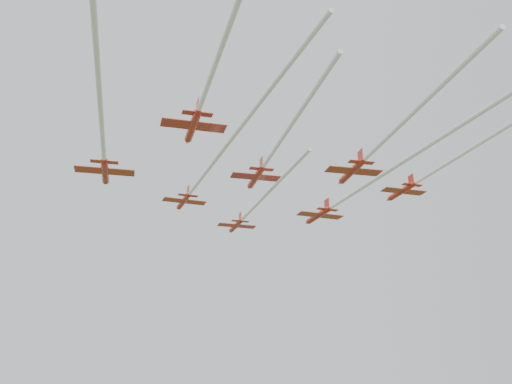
{
  "coord_description": "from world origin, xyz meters",
  "views": [
    {
      "loc": [
        8.04,
        -92.96,
        19.37
      ],
      "look_at": [
        4.31,
        3.5,
        53.31
      ],
      "focal_mm": 40.0,
      "sensor_mm": 36.0,
      "label": 1
    }
  ],
  "objects_px": {
    "jet_row3_left": "(103,142)",
    "jet_row4_left": "(204,97)",
    "jet_row2_right": "(364,187)",
    "jet_row4_right": "(375,149)",
    "jet_row2_left": "(210,167)",
    "jet_row3_mid": "(270,157)",
    "jet_lead": "(250,211)",
    "jet_row3_right": "(466,152)"
  },
  "relations": [
    {
      "from": "jet_row2_left",
      "to": "jet_row4_left",
      "type": "height_order",
      "value": "jet_row4_left"
    },
    {
      "from": "jet_row3_mid",
      "to": "jet_row2_right",
      "type": "bearing_deg",
      "value": 15.6
    },
    {
      "from": "jet_row2_right",
      "to": "jet_row4_right",
      "type": "distance_m",
      "value": 16.45
    },
    {
      "from": "jet_row3_right",
      "to": "jet_row2_right",
      "type": "bearing_deg",
      "value": 120.52
    },
    {
      "from": "jet_row2_right",
      "to": "jet_row4_right",
      "type": "relative_size",
      "value": 1.45
    },
    {
      "from": "jet_row4_left",
      "to": "jet_row2_left",
      "type": "bearing_deg",
      "value": 76.4
    },
    {
      "from": "jet_lead",
      "to": "jet_row2_left",
      "type": "bearing_deg",
      "value": -122.86
    },
    {
      "from": "jet_row3_mid",
      "to": "jet_row4_right",
      "type": "bearing_deg",
      "value": -40.4
    },
    {
      "from": "jet_row2_left",
      "to": "jet_row4_left",
      "type": "bearing_deg",
      "value": -108.79
    },
    {
      "from": "jet_row3_left",
      "to": "jet_row4_left",
      "type": "bearing_deg",
      "value": -43.69
    },
    {
      "from": "jet_row2_right",
      "to": "jet_row4_left",
      "type": "bearing_deg",
      "value": -153.72
    },
    {
      "from": "jet_row4_left",
      "to": "jet_row4_right",
      "type": "height_order",
      "value": "jet_row4_left"
    },
    {
      "from": "jet_lead",
      "to": "jet_row4_left",
      "type": "distance_m",
      "value": 38.23
    },
    {
      "from": "jet_row2_left",
      "to": "jet_row3_mid",
      "type": "bearing_deg",
      "value": -20.7
    },
    {
      "from": "jet_row2_left",
      "to": "jet_row4_left",
      "type": "relative_size",
      "value": 1.37
    },
    {
      "from": "jet_lead",
      "to": "jet_row4_right",
      "type": "relative_size",
      "value": 1.02
    },
    {
      "from": "jet_row2_left",
      "to": "jet_row4_left",
      "type": "xyz_separation_m",
      "value": [
        1.02,
        -16.93,
        2.82
      ]
    },
    {
      "from": "jet_row2_left",
      "to": "jet_row3_left",
      "type": "height_order",
      "value": "jet_row3_left"
    },
    {
      "from": "jet_lead",
      "to": "jet_row4_right",
      "type": "xyz_separation_m",
      "value": [
        19.05,
        -27.61,
        0.3
      ]
    },
    {
      "from": "jet_row2_right",
      "to": "jet_row3_left",
      "type": "bearing_deg",
      "value": -176.91
    },
    {
      "from": "jet_row3_right",
      "to": "jet_row4_right",
      "type": "bearing_deg",
      "value": 179.64
    },
    {
      "from": "jet_lead",
      "to": "jet_row3_left",
      "type": "distance_m",
      "value": 35.3
    },
    {
      "from": "jet_row4_left",
      "to": "jet_row3_left",
      "type": "bearing_deg",
      "value": 134.12
    },
    {
      "from": "jet_lead",
      "to": "jet_row2_left",
      "type": "distance_m",
      "value": 21.56
    },
    {
      "from": "jet_row2_left",
      "to": "jet_row3_right",
      "type": "distance_m",
      "value": 38.54
    },
    {
      "from": "jet_row3_left",
      "to": "jet_row4_left",
      "type": "relative_size",
      "value": 1.19
    },
    {
      "from": "jet_row2_right",
      "to": "jet_row3_right",
      "type": "relative_size",
      "value": 0.99
    },
    {
      "from": "jet_row3_mid",
      "to": "jet_row4_left",
      "type": "distance_m",
      "value": 19.06
    },
    {
      "from": "jet_row2_right",
      "to": "jet_row4_right",
      "type": "height_order",
      "value": "jet_row2_right"
    },
    {
      "from": "jet_lead",
      "to": "jet_row4_left",
      "type": "relative_size",
      "value": 1.01
    },
    {
      "from": "jet_row4_right",
      "to": "jet_row4_left",
      "type": "bearing_deg",
      "value": -170.9
    },
    {
      "from": "jet_row3_left",
      "to": "jet_row3_mid",
      "type": "xyz_separation_m",
      "value": [
        23.47,
        8.76,
        0.99
      ]
    },
    {
      "from": "jet_row3_mid",
      "to": "jet_row4_right",
      "type": "height_order",
      "value": "jet_row3_mid"
    },
    {
      "from": "jet_row3_left",
      "to": "jet_row4_left",
      "type": "distance_m",
      "value": 17.59
    },
    {
      "from": "jet_row4_right",
      "to": "jet_row3_mid",
      "type": "bearing_deg",
      "value": 140.53
    },
    {
      "from": "jet_lead",
      "to": "jet_row4_left",
      "type": "height_order",
      "value": "jet_row4_left"
    },
    {
      "from": "jet_lead",
      "to": "jet_row4_left",
      "type": "bearing_deg",
      "value": -115.23
    },
    {
      "from": "jet_row2_left",
      "to": "jet_row2_right",
      "type": "distance_m",
      "value": 26.71
    },
    {
      "from": "jet_row3_mid",
      "to": "jet_row3_left",
      "type": "bearing_deg",
      "value": -175.16
    },
    {
      "from": "jet_row2_right",
      "to": "jet_row3_left",
      "type": "distance_m",
      "value": 43.2
    },
    {
      "from": "jet_row3_mid",
      "to": "jet_row3_right",
      "type": "height_order",
      "value": "jet_row3_mid"
    },
    {
      "from": "jet_row3_left",
      "to": "jet_row4_right",
      "type": "xyz_separation_m",
      "value": [
        38.5,
        1.83,
        -0.95
      ]
    }
  ]
}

